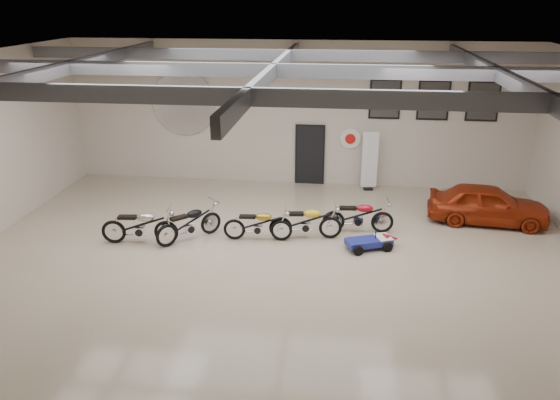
# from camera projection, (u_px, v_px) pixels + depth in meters

# --- Properties ---
(floor) EXTENTS (16.00, 12.00, 0.01)m
(floor) POSITION_uv_depth(u_px,v_px,m) (275.00, 255.00, 14.27)
(floor) COLOR tan
(floor) RESTS_ON ground
(ceiling) EXTENTS (16.00, 12.00, 0.01)m
(ceiling) POSITION_uv_depth(u_px,v_px,m) (274.00, 59.00, 12.51)
(ceiling) COLOR slate
(ceiling) RESTS_ON back_wall
(back_wall) EXTENTS (16.00, 0.02, 5.00)m
(back_wall) POSITION_uv_depth(u_px,v_px,m) (296.00, 114.00, 18.97)
(back_wall) COLOR beige
(back_wall) RESTS_ON floor
(ceiling_beams) EXTENTS (15.80, 11.80, 0.32)m
(ceiling_beams) POSITION_uv_depth(u_px,v_px,m) (274.00, 71.00, 12.60)
(ceiling_beams) COLOR slate
(ceiling_beams) RESTS_ON ceiling
(door) EXTENTS (0.92, 0.08, 2.10)m
(door) POSITION_uv_depth(u_px,v_px,m) (310.00, 155.00, 19.38)
(door) COLOR black
(door) RESTS_ON back_wall
(logo_plaque) EXTENTS (2.30, 0.06, 1.16)m
(logo_plaque) POSITION_uv_depth(u_px,v_px,m) (184.00, 103.00, 19.26)
(logo_plaque) COLOR silver
(logo_plaque) RESTS_ON back_wall
(poster_left) EXTENTS (1.05, 0.08, 1.35)m
(poster_left) POSITION_uv_depth(u_px,v_px,m) (385.00, 99.00, 18.39)
(poster_left) COLOR black
(poster_left) RESTS_ON back_wall
(poster_mid) EXTENTS (1.05, 0.08, 1.35)m
(poster_mid) POSITION_uv_depth(u_px,v_px,m) (434.00, 100.00, 18.21)
(poster_mid) COLOR black
(poster_mid) RESTS_ON back_wall
(poster_right) EXTENTS (1.05, 0.08, 1.35)m
(poster_right) POSITION_uv_depth(u_px,v_px,m) (483.00, 101.00, 18.03)
(poster_right) COLOR black
(poster_right) RESTS_ON back_wall
(oil_sign) EXTENTS (0.72, 0.10, 0.72)m
(oil_sign) POSITION_uv_depth(u_px,v_px,m) (350.00, 139.00, 18.99)
(oil_sign) COLOR white
(oil_sign) RESTS_ON back_wall
(banner_stand) EXTENTS (0.56, 0.28, 2.00)m
(banner_stand) POSITION_uv_depth(u_px,v_px,m) (370.00, 162.00, 18.74)
(banner_stand) COLOR white
(banner_stand) RESTS_ON floor
(motorcycle_silver) EXTENTS (2.11, 0.85, 1.07)m
(motorcycle_silver) POSITION_uv_depth(u_px,v_px,m) (139.00, 225.00, 14.79)
(motorcycle_silver) COLOR silver
(motorcycle_silver) RESTS_ON floor
(motorcycle_black) EXTENTS (1.83, 1.84, 1.03)m
(motorcycle_black) POSITION_uv_depth(u_px,v_px,m) (189.00, 223.00, 15.00)
(motorcycle_black) COLOR silver
(motorcycle_black) RESTS_ON floor
(motorcycle_gold) EXTENTS (1.90, 0.70, 0.97)m
(motorcycle_gold) POSITION_uv_depth(u_px,v_px,m) (258.00, 224.00, 15.00)
(motorcycle_gold) COLOR silver
(motorcycle_gold) RESTS_ON floor
(motorcycle_yellow) EXTENTS (2.04, 0.85, 1.03)m
(motorcycle_yellow) POSITION_uv_depth(u_px,v_px,m) (306.00, 221.00, 15.09)
(motorcycle_yellow) COLOR silver
(motorcycle_yellow) RESTS_ON floor
(motorcycle_red) EXTENTS (2.02, 0.76, 1.03)m
(motorcycle_red) POSITION_uv_depth(u_px,v_px,m) (358.00, 216.00, 15.49)
(motorcycle_red) COLOR silver
(motorcycle_red) RESTS_ON floor
(go_kart) EXTENTS (1.64, 1.19, 0.54)m
(go_kart) POSITION_uv_depth(u_px,v_px,m) (373.00, 239.00, 14.58)
(go_kart) COLOR navy
(go_kart) RESTS_ON floor
(vintage_car) EXTENTS (1.75, 3.57, 1.17)m
(vintage_car) POSITION_uv_depth(u_px,v_px,m) (488.00, 204.00, 16.14)
(vintage_car) COLOR #96280D
(vintage_car) RESTS_ON floor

